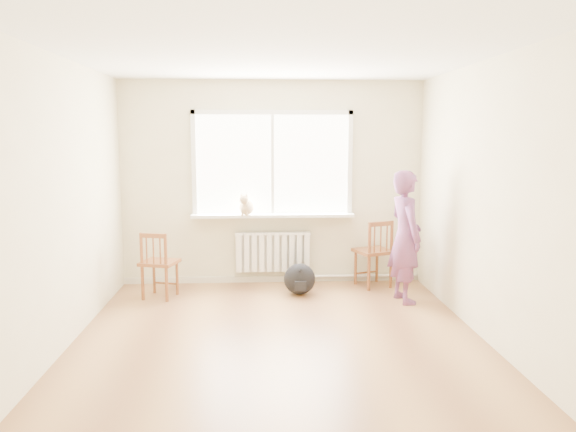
{
  "coord_description": "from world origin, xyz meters",
  "views": [
    {
      "loc": [
        -0.2,
        -5.21,
        1.97
      ],
      "look_at": [
        0.15,
        1.2,
        1.06
      ],
      "focal_mm": 35.0,
      "sensor_mm": 36.0,
      "label": 1
    }
  ],
  "objects": [
    {
      "name": "baseboard",
      "position": [
        0.0,
        2.23,
        0.04
      ],
      "size": [
        4.0,
        0.03,
        0.08
      ],
      "primitive_type": "cube",
      "color": "beige",
      "rests_on": "ground"
    },
    {
      "name": "window",
      "position": [
        0.0,
        2.22,
        1.66
      ],
      "size": [
        2.12,
        0.05,
        1.42
      ],
      "color": "white",
      "rests_on": "back_wall"
    },
    {
      "name": "person",
      "position": [
        1.55,
        1.26,
        0.79
      ],
      "size": [
        0.47,
        0.63,
        1.58
      ],
      "primitive_type": "imported",
      "rotation": [
        0.0,
        0.0,
        1.75
      ],
      "color": "#B73D5C",
      "rests_on": "floor"
    },
    {
      "name": "floor",
      "position": [
        0.0,
        0.0,
        0.0
      ],
      "size": [
        4.5,
        4.5,
        0.0
      ],
      "primitive_type": "plane",
      "color": "#A37242",
      "rests_on": "ground"
    },
    {
      "name": "windowsill",
      "position": [
        0.0,
        2.14,
        0.93
      ],
      "size": [
        2.15,
        0.22,
        0.04
      ],
      "primitive_type": "cube",
      "color": "white",
      "rests_on": "back_wall"
    },
    {
      "name": "ceiling",
      "position": [
        0.0,
        0.0,
        2.7
      ],
      "size": [
        4.5,
        4.5,
        0.0
      ],
      "primitive_type": "plane",
      "rotation": [
        3.14,
        0.0,
        0.0
      ],
      "color": "white",
      "rests_on": "back_wall"
    },
    {
      "name": "radiator",
      "position": [
        0.0,
        2.16,
        0.44
      ],
      "size": [
        1.0,
        0.12,
        0.55
      ],
      "color": "white",
      "rests_on": "back_wall"
    },
    {
      "name": "chair_left",
      "position": [
        -1.42,
        1.53,
        0.42
      ],
      "size": [
        0.5,
        0.48,
        0.83
      ],
      "rotation": [
        0.0,
        0.0,
        2.87
      ],
      "color": "brown",
      "rests_on": "floor"
    },
    {
      "name": "back_wall",
      "position": [
        0.0,
        2.25,
        1.35
      ],
      "size": [
        4.0,
        0.01,
        2.7
      ],
      "primitive_type": "cube",
      "color": "beige",
      "rests_on": "ground"
    },
    {
      "name": "cat",
      "position": [
        -0.35,
        2.05,
        1.07
      ],
      "size": [
        0.25,
        0.44,
        0.3
      ],
      "rotation": [
        0.0,
        0.0,
        -0.21
      ],
      "color": "beige",
      "rests_on": "windowsill"
    },
    {
      "name": "heating_pipe",
      "position": [
        1.25,
        2.19,
        0.08
      ],
      "size": [
        1.4,
        0.04,
        0.04
      ],
      "primitive_type": "cylinder",
      "rotation": [
        0.0,
        1.57,
        0.0
      ],
      "color": "silver",
      "rests_on": "back_wall"
    },
    {
      "name": "backpack",
      "position": [
        0.32,
        1.61,
        0.2
      ],
      "size": [
        0.41,
        0.32,
        0.39
      ],
      "primitive_type": "ellipsoid",
      "rotation": [
        0.0,
        0.0,
        -0.07
      ],
      "color": "black",
      "rests_on": "floor"
    },
    {
      "name": "chair_right",
      "position": [
        1.33,
        1.9,
        0.45
      ],
      "size": [
        0.56,
        0.55,
        0.89
      ],
      "rotation": [
        0.0,
        0.0,
        3.5
      ],
      "color": "brown",
      "rests_on": "floor"
    }
  ]
}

